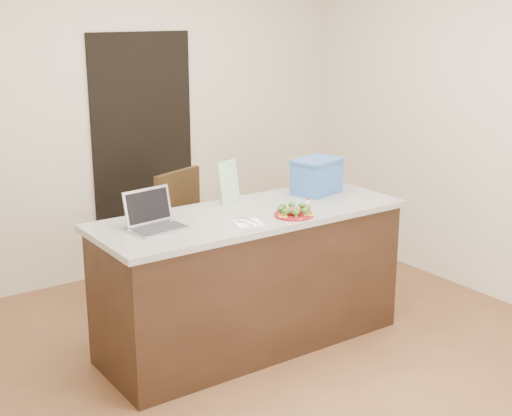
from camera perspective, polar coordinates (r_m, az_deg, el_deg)
ground at (r=4.72m, az=1.32°, el=-11.82°), size 4.00×4.00×0.00m
room_shell at (r=4.22m, az=1.46°, el=8.06°), size 4.00×4.00×4.00m
doorway at (r=6.06m, az=-8.98°, el=4.28°), size 0.90×0.02×2.00m
island at (r=4.72m, az=-0.44°, el=-5.67°), size 2.06×0.76×0.92m
plate at (r=4.49m, az=3.04°, el=-0.52°), size 0.25×0.25×0.02m
meatballs at (r=4.48m, az=3.03°, el=-0.24°), size 0.10×0.10×0.04m
broccoli at (r=4.48m, az=3.05°, el=-0.04°), size 0.21×0.21×0.04m
pepper_rings at (r=4.48m, az=3.04°, el=-0.41°), size 0.22×0.23×0.01m
napkin at (r=4.33m, az=-0.62°, el=-1.21°), size 0.20×0.20×0.01m
fork at (r=4.32m, az=-0.90°, el=-1.15°), size 0.03×0.14×0.00m
knife at (r=4.33m, az=-0.17°, el=-1.11°), size 0.03×0.19×0.01m
yogurt_bottle at (r=4.67m, az=4.13°, el=0.32°), size 0.03×0.03×0.06m
laptop at (r=4.27m, az=-8.27°, el=-0.78°), size 0.35×0.29×0.23m
leaflet at (r=4.78m, az=-2.17°, el=2.14°), size 0.20×0.11×0.28m
blue_box at (r=5.03m, az=4.88°, el=2.58°), size 0.39×0.32×0.25m
chair at (r=5.25m, az=-5.60°, el=-2.02°), size 0.59×0.60×1.04m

